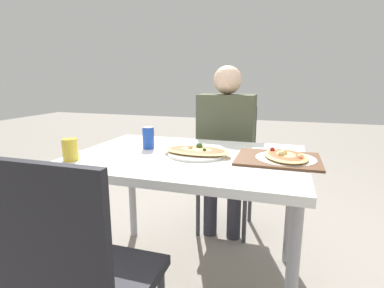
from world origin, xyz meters
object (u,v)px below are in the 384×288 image
chair_near_camera (80,277)px  drink_glass (70,150)px  person_seated (226,138)px  pizza_second (286,157)px  pizza_main (197,152)px  chair_far_seated (228,160)px  soda_can (148,138)px  dining_table (188,169)px

chair_near_camera → drink_glass: 0.69m
person_seated → pizza_second: 0.73m
chair_near_camera → pizza_main: 0.82m
chair_far_seated → pizza_main: bearing=87.4°
chair_far_seated → chair_near_camera: (-0.19, -1.51, 0.00)m
soda_can → dining_table: bearing=-16.2°
dining_table → pizza_second: bearing=4.5°
dining_table → chair_far_seated: size_ratio=1.27×
dining_table → chair_near_camera: size_ratio=1.27×
dining_table → person_seated: bearing=82.7°
dining_table → pizza_main: 0.11m
person_seated → soda_can: size_ratio=9.86×
drink_glass → dining_table: bearing=27.9°
person_seated → pizza_second: (0.41, -0.60, 0.04)m
chair_near_camera → soda_can: 0.89m
pizza_main → pizza_second: bearing=3.1°
soda_can → drink_glass: size_ratio=1.15×
chair_near_camera → pizza_second: bearing=52.6°
drink_glass → soda_can: bearing=53.9°
chair_near_camera → soda_can: bearing=100.1°
chair_near_camera → pizza_second: chair_near_camera is taller
pizza_second → soda_can: bearing=177.2°
chair_near_camera → pizza_second: 1.03m
pizza_main → pizza_second: pizza_main is taller
soda_can → pizza_main: bearing=-11.2°
soda_can → pizza_second: 0.76m
chair_far_seated → chair_near_camera: 1.52m
dining_table → pizza_main: (0.05, 0.01, 0.09)m
chair_near_camera → pizza_main: chair_near_camera is taller
dining_table → chair_near_camera: 0.78m
chair_far_seated → person_seated: 0.23m
chair_far_seated → pizza_second: size_ratio=2.84×
person_seated → pizza_second: bearing=124.5°
chair_far_seated → person_seated: person_seated is taller
pizza_second → dining_table: bearing=-175.5°
soda_can → drink_glass: 0.43m
chair_near_camera → person_seated: bearing=82.1°
pizza_second → chair_far_seated: bearing=119.9°
soda_can → pizza_second: bearing=-2.8°
person_seated → chair_near_camera: bearing=82.1°
soda_can → chair_near_camera: bearing=-79.9°
chair_near_camera → pizza_second: size_ratio=2.84×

